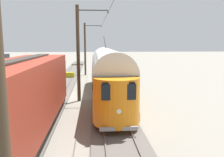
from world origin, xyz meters
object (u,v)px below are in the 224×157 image
Objects in this scene: catenary_pole_foreground at (85,48)px; catenary_pole_mid_near at (79,52)px; switch_stand at (113,75)px; catenary_pole_mid_far at (1,102)px; boxcar_far_siding at (16,101)px; track_end_bumper at (68,75)px; vintage_streetcar at (107,72)px.

catenary_pole_foreground is 15.90m from catenary_pole_mid_near.
catenary_pole_mid_near is 6.31× the size of switch_stand.
catenary_pole_foreground is at bearing -90.00° from catenary_pole_mid_far.
boxcar_far_siding is 21.26m from track_end_bumper.
catenary_pole_mid_near reaches higher than track_end_bumper.
catenary_pole_mid_near reaches higher than vintage_streetcar.
track_end_bumper is at bearing -79.41° from catenary_pole_mid_near.
track_end_bumper is (2.42, 2.96, -3.65)m from catenary_pole_foreground.
catenary_pole_mid_far is at bearing 90.00° from catenary_pole_mid_near.
catenary_pole_foreground is 1.00× the size of catenary_pole_mid_near.
catenary_pole_mid_far is 29.17m from track_end_bumper.
switch_stand is at bearing -98.07° from catenary_pole_mid_far.
catenary_pole_foreground is (2.39, -14.74, 1.78)m from vintage_streetcar.
catenary_pole_mid_near is 11.89m from switch_stand.
switch_stand reaches higher than track_end_bumper.
boxcar_far_siding is at bearing 73.63° from catenary_pole_mid_near.
catenary_pole_mid_near is at bearing 70.65° from switch_stand.
catenary_pole_foreground is (-2.42, -24.15, 1.88)m from boxcar_far_siding.
switch_stand is at bearing 160.62° from track_end_bumper.
boxcar_far_siding is at bearing 62.90° from vintage_streetcar.
boxcar_far_siding is 1.83× the size of catenary_pole_mid_far.
track_end_bumper is (4.81, -11.78, -1.87)m from vintage_streetcar.
vintage_streetcar reaches higher than switch_stand.
catenary_pole_foreground and catenary_pole_mid_far have the same top height.
vintage_streetcar is at bearing -97.97° from catenary_pole_mid_far.
boxcar_far_siding is at bearing 89.99° from track_end_bumper.
track_end_bumper is at bearing -90.01° from boxcar_far_siding.
catenary_pole_mid_far is at bearing 81.93° from switch_stand.
track_end_bumper is (-0.00, -21.18, -1.77)m from boxcar_far_siding.
vintage_streetcar is 12.86m from track_end_bumper.
catenary_pole_mid_far is 4.33× the size of track_end_bumper.
vintage_streetcar is 2.36× the size of catenary_pole_foreground.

